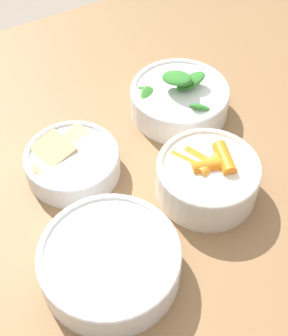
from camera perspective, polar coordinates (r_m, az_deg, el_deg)
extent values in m
cube|color=olive|center=(0.74, -5.89, -1.71)|extent=(1.26, 0.91, 0.03)
cube|color=brown|center=(1.46, 8.89, 8.71)|extent=(0.06, 0.06, 0.71)
cylinder|color=silver|center=(0.69, 7.69, -1.35)|extent=(0.15, 0.15, 0.06)
torus|color=silver|center=(0.67, 7.94, 0.17)|extent=(0.15, 0.15, 0.01)
cylinder|color=orange|center=(0.69, 5.11, 0.64)|extent=(0.04, 0.05, 0.02)
cylinder|color=orange|center=(0.69, 6.73, 0.94)|extent=(0.04, 0.05, 0.02)
cylinder|color=orange|center=(0.68, 7.07, -0.67)|extent=(0.05, 0.06, 0.02)
cylinder|color=orange|center=(0.70, 7.82, 0.75)|extent=(0.02, 0.04, 0.02)
cylinder|color=orange|center=(0.67, 7.47, -1.63)|extent=(0.04, 0.05, 0.02)
cylinder|color=orange|center=(0.68, 9.77, 1.15)|extent=(0.04, 0.06, 0.02)
cylinder|color=orange|center=(0.67, 7.86, 0.24)|extent=(0.05, 0.03, 0.02)
cylinder|color=orange|center=(0.67, 7.96, 0.30)|extent=(0.04, 0.03, 0.02)
cylinder|color=white|center=(0.82, 4.32, 8.16)|extent=(0.17, 0.17, 0.05)
torus|color=white|center=(0.80, 4.42, 9.42)|extent=(0.17, 0.17, 0.01)
ellipsoid|color=#2D7028|center=(0.80, 0.37, 8.34)|extent=(0.05, 0.06, 0.04)
ellipsoid|color=#2D7028|center=(0.77, 6.99, 7.35)|extent=(0.04, 0.04, 0.04)
ellipsoid|color=#2D7028|center=(0.78, 3.98, 10.90)|extent=(0.05, 0.07, 0.03)
ellipsoid|color=#3D8433|center=(0.79, 4.35, 10.71)|extent=(0.06, 0.05, 0.01)
ellipsoid|color=#3D8433|center=(0.79, 0.80, 8.13)|extent=(0.05, 0.05, 0.05)
ellipsoid|color=#2D7028|center=(0.80, 5.73, 10.49)|extent=(0.06, 0.04, 0.04)
ellipsoid|color=#3D8433|center=(0.84, 7.62, 10.52)|extent=(0.05, 0.06, 0.02)
cylinder|color=white|center=(0.62, -4.15, -11.42)|extent=(0.18, 0.18, 0.05)
torus|color=white|center=(0.60, -4.29, -10.31)|extent=(0.18, 0.18, 0.01)
cylinder|color=#936042|center=(0.63, -4.12, -11.74)|extent=(0.17, 0.17, 0.03)
ellipsoid|color=#A36B4C|center=(0.62, -4.12, -7.78)|extent=(0.01, 0.01, 0.01)
ellipsoid|color=#AD7551|center=(0.60, -8.62, -12.65)|extent=(0.01, 0.01, 0.01)
ellipsoid|color=#AD7551|center=(0.60, -9.15, -12.54)|extent=(0.01, 0.01, 0.01)
ellipsoid|color=#8E5B3D|center=(0.61, -3.60, -9.82)|extent=(0.01, 0.01, 0.01)
ellipsoid|color=#AD7551|center=(0.62, 0.20, -9.03)|extent=(0.01, 0.01, 0.01)
ellipsoid|color=#8E5B3D|center=(0.58, -0.31, -15.73)|extent=(0.01, 0.01, 0.01)
ellipsoid|color=#A36B4C|center=(0.63, -0.52, -7.29)|extent=(0.01, 0.01, 0.01)
ellipsoid|color=#8E5B3D|center=(0.59, -10.00, -15.14)|extent=(0.01, 0.01, 0.01)
ellipsoid|color=#A36B4C|center=(0.58, -7.39, -16.50)|extent=(0.01, 0.01, 0.01)
cylinder|color=#E0A88E|center=(0.62, -5.52, -8.14)|extent=(0.03, 0.03, 0.01)
cylinder|color=beige|center=(0.60, -5.78, -11.14)|extent=(0.03, 0.03, 0.01)
cylinder|color=silver|center=(0.73, -8.66, 0.56)|extent=(0.15, 0.15, 0.04)
torus|color=silver|center=(0.72, -8.84, 1.54)|extent=(0.15, 0.15, 0.01)
cube|color=tan|center=(0.72, -8.81, 0.98)|extent=(0.06, 0.05, 0.02)
cube|color=tan|center=(0.71, -5.13, 0.95)|extent=(0.06, 0.06, 0.01)
cube|color=tan|center=(0.71, -11.52, 0.14)|extent=(0.06, 0.06, 0.01)
cube|color=tan|center=(0.74, -7.84, 3.77)|extent=(0.06, 0.06, 0.01)
cube|color=tan|center=(0.73, -11.05, 2.29)|extent=(0.06, 0.07, 0.01)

